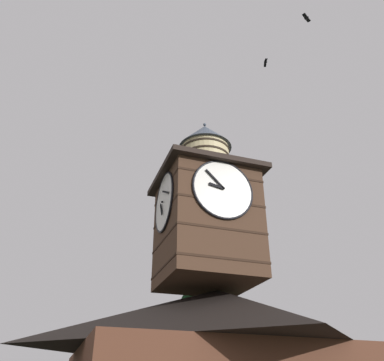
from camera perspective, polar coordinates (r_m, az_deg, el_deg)
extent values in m
pyramid|color=black|center=(18.45, 3.68, -18.84)|extent=(11.88, 10.42, 2.55)
cube|color=#4C3323|center=(18.73, 2.05, -7.02)|extent=(3.99, 3.99, 5.00)
cube|color=#352318|center=(18.12, 2.15, -12.61)|extent=(4.03, 4.03, 0.10)
cube|color=#352318|center=(18.50, 2.08, -8.89)|extent=(4.03, 4.03, 0.10)
cube|color=#352318|center=(18.96, 2.02, -5.33)|extent=(4.03, 4.03, 0.10)
cube|color=#352318|center=(19.49, 1.95, -1.95)|extent=(4.03, 4.03, 0.10)
cylinder|color=white|center=(17.49, 4.33, -1.25)|extent=(2.71, 0.10, 2.71)
torus|color=black|center=(17.47, 4.36, -1.21)|extent=(2.81, 0.10, 2.81)
cube|color=black|center=(17.32, 3.43, -0.76)|extent=(0.69, 0.04, 0.24)
cube|color=black|center=(17.45, 3.21, 0.22)|extent=(0.85, 0.04, 0.83)
sphere|color=black|center=(17.40, 4.47, -1.09)|extent=(0.10, 0.10, 0.10)
cylinder|color=white|center=(18.61, -3.86, -3.03)|extent=(0.10, 2.71, 2.71)
torus|color=black|center=(18.61, -3.93, -3.02)|extent=(0.10, 2.81, 2.81)
cube|color=black|center=(18.59, -4.32, -4.02)|extent=(0.04, 0.41, 0.66)
cube|color=black|center=(18.28, -3.73, -1.61)|extent=(0.04, 1.02, 0.60)
sphere|color=black|center=(18.59, -4.19, -2.98)|extent=(0.10, 0.10, 0.10)
cube|color=#2D231E|center=(19.85, 1.92, 0.05)|extent=(4.69, 4.69, 0.25)
cylinder|color=beige|center=(20.34, 1.87, 2.48)|extent=(2.39, 2.39, 1.72)
cylinder|color=#2D2319|center=(20.01, 1.90, 0.90)|extent=(2.45, 2.45, 0.10)
cylinder|color=#2D2319|center=(20.23, 1.88, 1.96)|extent=(2.45, 2.45, 0.10)
cylinder|color=#2D2319|center=(20.45, 1.86, 2.99)|extent=(2.45, 2.45, 0.10)
cylinder|color=#2D2319|center=(20.68, 1.84, 4.00)|extent=(2.45, 2.45, 0.10)
cone|color=#424C5B|center=(21.18, 1.81, 6.07)|extent=(2.69, 2.69, 1.39)
sphere|color=#424C5B|center=(21.64, 1.77, 7.80)|extent=(0.16, 0.16, 0.16)
cone|color=black|center=(22.39, 1.17, -23.68)|extent=(5.98, 5.98, 4.93)
cone|color=#113317|center=(22.78, 1.10, -16.82)|extent=(4.61, 4.61, 4.00)
cone|color=black|center=(23.72, 1.03, -8.70)|extent=(3.24, 3.24, 4.47)
cone|color=black|center=(25.16, 0.96, -1.05)|extent=(1.87, 1.87, 5.21)
sphere|color=silver|center=(60.10, 7.47, -18.92)|extent=(2.13, 2.13, 2.13)
ellipsoid|color=black|center=(25.43, 10.22, 15.96)|extent=(0.23, 0.17, 0.11)
cube|color=black|center=(25.31, 10.28, 16.23)|extent=(0.25, 0.36, 0.15)
cube|color=black|center=(25.55, 10.17, 15.69)|extent=(0.25, 0.36, 0.15)
ellipsoid|color=black|center=(23.69, 15.68, 21.00)|extent=(0.24, 0.28, 0.14)
cube|color=black|center=(23.79, 15.87, 20.75)|extent=(0.37, 0.31, 0.08)
cube|color=black|center=(23.58, 15.48, 21.25)|extent=(0.37, 0.31, 0.08)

